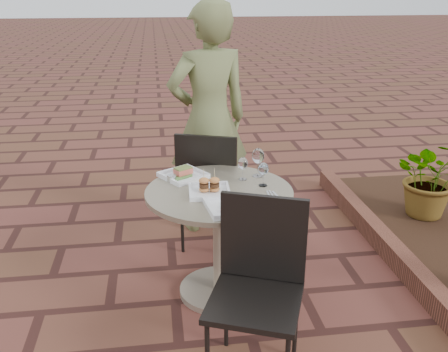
{
  "coord_description": "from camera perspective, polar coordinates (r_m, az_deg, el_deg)",
  "views": [
    {
      "loc": [
        -0.06,
        -2.7,
        1.9
      ],
      "look_at": [
        0.32,
        0.07,
        0.82
      ],
      "focal_mm": 40.0,
      "sensor_mm": 36.0,
      "label": 1
    }
  ],
  "objects": [
    {
      "name": "chair_far",
      "position": [
        3.64,
        -1.66,
        -0.66
      ],
      "size": [
        0.56,
        0.56,
        0.93
      ],
      "rotation": [
        0.0,
        0.0,
        2.8
      ],
      "color": "black",
      "rests_on": "ground"
    },
    {
      "name": "steel_ramekin",
      "position": [
        3.17,
        -6.0,
        -0.26
      ],
      "size": [
        0.08,
        0.08,
        0.04
      ],
      "primitive_type": "cylinder",
      "rotation": [
        0.0,
        0.0,
        0.34
      ],
      "color": "silver",
      "rests_on": "cafe_table"
    },
    {
      "name": "chair_near",
      "position": [
        2.53,
        4.0,
        -11.12
      ],
      "size": [
        0.57,
        0.57,
        0.93
      ],
      "rotation": [
        0.0,
        0.0,
        -0.38
      ],
      "color": "black",
      "rests_on": "ground"
    },
    {
      "name": "cafe_table",
      "position": [
        3.13,
        -0.55,
        -5.78
      ],
      "size": [
        0.9,
        0.9,
        0.73
      ],
      "color": "gray",
      "rests_on": "ground"
    },
    {
      "name": "plate_sliders",
      "position": [
        2.97,
        -1.69,
        -1.47
      ],
      "size": [
        0.25,
        0.25,
        0.16
      ],
      "rotation": [
        0.0,
        0.0,
        -0.05
      ],
      "color": "white",
      "rests_on": "cafe_table"
    },
    {
      "name": "plate_salmon",
      "position": [
        3.23,
        -4.68,
        0.18
      ],
      "size": [
        0.35,
        0.35,
        0.07
      ],
      "rotation": [
        0.0,
        0.0,
        0.56
      ],
      "color": "white",
      "rests_on": "cafe_table"
    },
    {
      "name": "diner",
      "position": [
        3.92,
        -1.75,
        6.4
      ],
      "size": [
        0.75,
        0.59,
        1.81
      ],
      "primitive_type": "imported",
      "rotation": [
        0.0,
        0.0,
        3.4
      ],
      "color": "#5F6738",
      "rests_on": "ground"
    },
    {
      "name": "plate_tuna",
      "position": [
        2.77,
        0.74,
        -3.49
      ],
      "size": [
        0.29,
        0.29,
        0.03
      ],
      "rotation": [
        0.0,
        0.0,
        0.14
      ],
      "color": "white",
      "rests_on": "cafe_table"
    },
    {
      "name": "wine_glass_right",
      "position": [
        3.07,
        4.53,
        0.74
      ],
      "size": [
        0.06,
        0.06,
        0.15
      ],
      "color": "white",
      "rests_on": "cafe_table"
    },
    {
      "name": "potted_plant_a",
      "position": [
        4.48,
        22.69,
        -0.12
      ],
      "size": [
        0.74,
        0.68,
        0.68
      ],
      "primitive_type": "imported",
      "rotation": [
        0.0,
        0.0,
        -0.28
      ],
      "color": "#33662D",
      "rests_on": "mulch_bed"
    },
    {
      "name": "ground",
      "position": [
        3.3,
        -5.55,
        -14.12
      ],
      "size": [
        60.0,
        60.0,
        0.0
      ],
      "primitive_type": "plane",
      "color": "#582923",
      "rests_on": "ground"
    },
    {
      "name": "cutlery_set",
      "position": [
        2.94,
        5.68,
        -2.37
      ],
      "size": [
        0.1,
        0.2,
        0.0
      ],
      "primitive_type": null,
      "rotation": [
        0.0,
        0.0,
        0.08
      ],
      "color": "silver",
      "rests_on": "cafe_table"
    },
    {
      "name": "wine_glass_mid",
      "position": [
        3.16,
        2.16,
        1.39
      ],
      "size": [
        0.06,
        0.06,
        0.15
      ],
      "color": "white",
      "rests_on": "cafe_table"
    },
    {
      "name": "wine_glass_far",
      "position": [
        3.21,
        3.92,
        2.22
      ],
      "size": [
        0.08,
        0.08,
        0.19
      ],
      "color": "white",
      "rests_on": "cafe_table"
    },
    {
      "name": "planter_curb",
      "position": [
        3.89,
        18.71,
        -8.14
      ],
      "size": [
        0.12,
        3.0,
        0.15
      ],
      "primitive_type": "cube",
      "color": "brown",
      "rests_on": "ground"
    }
  ]
}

